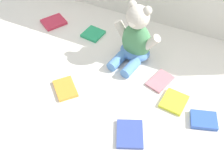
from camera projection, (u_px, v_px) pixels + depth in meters
ground_plane at (123, 84)px, 1.19m from camera, size 3.20×3.20×0.00m
teddy_bear at (135, 40)px, 1.22m from camera, size 0.23×0.22×0.28m
book_case_0 at (65, 89)px, 1.17m from camera, size 0.14×0.14×0.01m
book_case_1 at (130, 134)px, 1.02m from camera, size 0.14×0.15×0.01m
book_case_2 at (93, 34)px, 1.40m from camera, size 0.10×0.11×0.01m
book_case_3 at (204, 120)px, 1.06m from camera, size 0.12×0.11×0.02m
book_case_4 at (174, 102)px, 1.12m from camera, size 0.10×0.11×0.01m
book_case_5 at (160, 81)px, 1.20m from camera, size 0.11×0.13×0.01m
book_case_6 at (54, 22)px, 1.47m from camera, size 0.14×0.15×0.01m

